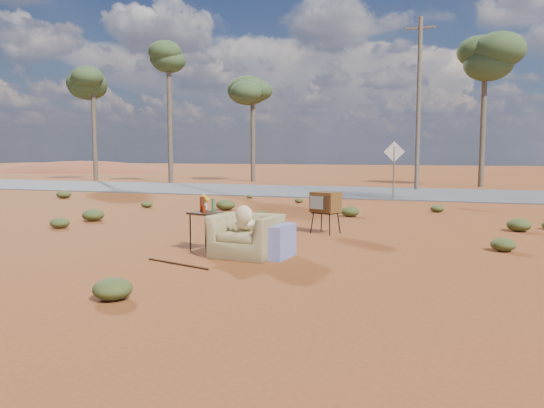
% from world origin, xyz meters
% --- Properties ---
extents(ground, '(140.00, 140.00, 0.00)m').
position_xyz_m(ground, '(0.00, 0.00, 0.00)').
color(ground, brown).
rests_on(ground, ground).
extents(highway, '(140.00, 7.00, 0.04)m').
position_xyz_m(highway, '(0.00, 15.00, 0.02)').
color(highway, '#565659').
rests_on(highway, ground).
extents(dirt_mound, '(26.00, 18.00, 2.00)m').
position_xyz_m(dirt_mound, '(-30.00, 34.00, 0.00)').
color(dirt_mound, brown).
rests_on(dirt_mound, ground).
extents(armchair, '(1.35, 0.83, 0.96)m').
position_xyz_m(armchair, '(0.40, -0.10, 0.45)').
color(armchair, olive).
rests_on(armchair, ground).
extents(tv_unit, '(0.69, 0.63, 0.91)m').
position_xyz_m(tv_unit, '(1.00, 2.84, 0.68)').
color(tv_unit, black).
rests_on(tv_unit, ground).
extents(side_table, '(0.62, 0.62, 0.99)m').
position_xyz_m(side_table, '(-0.59, 0.16, 0.73)').
color(side_table, '#362213').
rests_on(side_table, ground).
extents(rusty_bar, '(1.28, 0.43, 0.04)m').
position_xyz_m(rusty_bar, '(-0.47, -1.11, 0.02)').
color(rusty_bar, '#4F2C15').
rests_on(rusty_bar, ground).
extents(road_sign, '(0.78, 0.06, 2.19)m').
position_xyz_m(road_sign, '(1.50, 12.00, 1.50)').
color(road_sign, brown).
rests_on(road_sign, ground).
extents(eucalyptus_far_left, '(3.20, 3.20, 7.10)m').
position_xyz_m(eucalyptus_far_left, '(-18.00, 20.00, 5.94)').
color(eucalyptus_far_left, brown).
rests_on(eucalyptus_far_left, ground).
extents(eucalyptus_left, '(3.20, 3.20, 8.10)m').
position_xyz_m(eucalyptus_left, '(-12.00, 19.00, 6.92)').
color(eucalyptus_left, brown).
rests_on(eucalyptus_left, ground).
extents(eucalyptus_near_left, '(3.20, 3.20, 6.60)m').
position_xyz_m(eucalyptus_near_left, '(-8.00, 22.00, 5.45)').
color(eucalyptus_near_left, brown).
rests_on(eucalyptus_near_left, ground).
extents(eucalyptus_center, '(3.20, 3.20, 7.60)m').
position_xyz_m(eucalyptus_center, '(5.00, 21.00, 6.43)').
color(eucalyptus_center, brown).
rests_on(eucalyptus_center, ground).
extents(utility_pole_center, '(1.40, 0.20, 8.00)m').
position_xyz_m(utility_pole_center, '(2.00, 17.50, 4.15)').
color(utility_pole_center, brown).
rests_on(utility_pole_center, ground).
extents(scrub_patch, '(17.49, 8.07, 0.33)m').
position_xyz_m(scrub_patch, '(-0.82, 4.41, 0.14)').
color(scrub_patch, '#4E5625').
rests_on(scrub_patch, ground).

